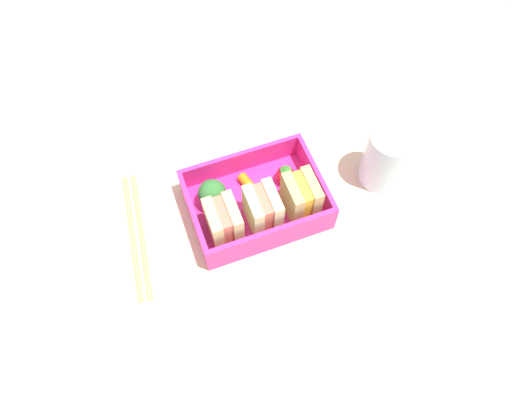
% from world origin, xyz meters
% --- Properties ---
extents(ground_plane, '(1.20, 1.20, 0.02)m').
position_xyz_m(ground_plane, '(0.00, 0.00, -0.01)').
color(ground_plane, beige).
extents(bento_tray, '(0.17, 0.13, 0.01)m').
position_xyz_m(bento_tray, '(0.00, 0.00, 0.01)').
color(bento_tray, '#E92D8D').
rests_on(bento_tray, ground_plane).
extents(bento_rim, '(0.17, 0.13, 0.04)m').
position_xyz_m(bento_rim, '(0.00, 0.00, 0.03)').
color(bento_rim, '#E92D8D').
rests_on(bento_rim, bento_tray).
extents(sandwich_left, '(0.04, 0.05, 0.06)m').
position_xyz_m(sandwich_left, '(-0.05, 0.02, 0.04)').
color(sandwich_left, tan).
rests_on(sandwich_left, bento_tray).
extents(sandwich_center_left, '(0.04, 0.05, 0.06)m').
position_xyz_m(sandwich_center_left, '(0.00, 0.02, 0.04)').
color(sandwich_center_left, beige).
rests_on(sandwich_center_left, bento_tray).
extents(sandwich_center, '(0.04, 0.05, 0.06)m').
position_xyz_m(sandwich_center, '(0.05, 0.02, 0.04)').
color(sandwich_center, '#D7C27F').
rests_on(sandwich_center, bento_tray).
extents(strawberry_far_left, '(0.03, 0.03, 0.03)m').
position_xyz_m(strawberry_far_left, '(-0.05, -0.02, 0.03)').
color(strawberry_far_left, red).
rests_on(strawberry_far_left, bento_tray).
extents(carrot_stick_far_left, '(0.02, 0.04, 0.01)m').
position_xyz_m(carrot_stick_far_left, '(0.00, -0.03, 0.02)').
color(carrot_stick_far_left, orange).
rests_on(carrot_stick_far_left, bento_tray).
extents(broccoli_floret, '(0.04, 0.04, 0.05)m').
position_xyz_m(broccoli_floret, '(0.05, -0.02, 0.04)').
color(broccoli_floret, '#89CE6E').
rests_on(broccoli_floret, bento_tray).
extents(chopstick_pair, '(0.04, 0.18, 0.01)m').
position_xyz_m(chopstick_pair, '(0.16, -0.02, 0.00)').
color(chopstick_pair, tan).
rests_on(chopstick_pair, ground_plane).
extents(drinking_glass, '(0.06, 0.06, 0.09)m').
position_xyz_m(drinking_glass, '(-0.18, 0.01, 0.05)').
color(drinking_glass, silver).
rests_on(drinking_glass, ground_plane).
extents(folded_napkin, '(0.12, 0.10, 0.00)m').
position_xyz_m(folded_napkin, '(-0.03, -0.15, 0.00)').
color(folded_napkin, white).
rests_on(folded_napkin, ground_plane).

